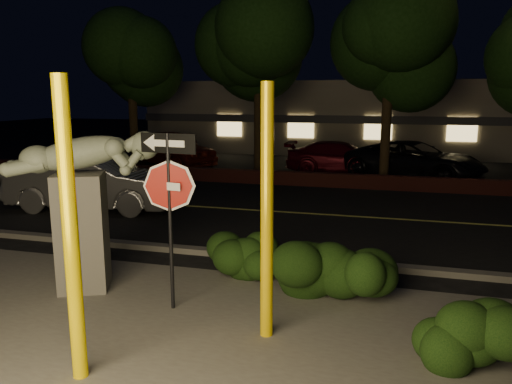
{
  "coord_description": "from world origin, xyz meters",
  "views": [
    {
      "loc": [
        2.8,
        -6.36,
        3.25
      ],
      "look_at": [
        0.55,
        1.78,
        1.6
      ],
      "focal_mm": 35.0,
      "sensor_mm": 36.0,
      "label": 1
    }
  ],
  "objects_px": {
    "sculpture": "(83,194)",
    "parked_car_darkred": "(341,158)",
    "signpost": "(169,187)",
    "parked_car_red": "(172,148)",
    "yellow_pole_right": "(267,215)",
    "parked_car_dark": "(414,160)",
    "silver_sedan": "(94,182)",
    "yellow_pole_left": "(71,234)"
  },
  "relations": [
    {
      "from": "parked_car_red",
      "to": "parked_car_dark",
      "type": "height_order",
      "value": "parked_car_red"
    },
    {
      "from": "silver_sedan",
      "to": "parked_car_red",
      "type": "height_order",
      "value": "parked_car_red"
    },
    {
      "from": "parked_car_dark",
      "to": "yellow_pole_left",
      "type": "bearing_deg",
      "value": -173.16
    },
    {
      "from": "yellow_pole_right",
      "to": "signpost",
      "type": "distance_m",
      "value": 1.68
    },
    {
      "from": "parked_car_darkred",
      "to": "yellow_pole_left",
      "type": "bearing_deg",
      "value": 173.78
    },
    {
      "from": "yellow_pole_right",
      "to": "parked_car_red",
      "type": "height_order",
      "value": "yellow_pole_right"
    },
    {
      "from": "signpost",
      "to": "sculpture",
      "type": "distance_m",
      "value": 1.81
    },
    {
      "from": "sculpture",
      "to": "parked_car_darkred",
      "type": "height_order",
      "value": "sculpture"
    },
    {
      "from": "yellow_pole_left",
      "to": "signpost",
      "type": "bearing_deg",
      "value": 83.33
    },
    {
      "from": "yellow_pole_left",
      "to": "sculpture",
      "type": "distance_m",
      "value": 2.85
    },
    {
      "from": "parked_car_darkred",
      "to": "parked_car_dark",
      "type": "xyz_separation_m",
      "value": [
        2.87,
        -0.66,
        0.07
      ]
    },
    {
      "from": "silver_sedan",
      "to": "parked_car_darkred",
      "type": "bearing_deg",
      "value": -42.54
    },
    {
      "from": "parked_car_red",
      "to": "sculpture",
      "type": "bearing_deg",
      "value": -130.91
    },
    {
      "from": "parked_car_darkred",
      "to": "yellow_pole_right",
      "type": "bearing_deg",
      "value": -179.57
    },
    {
      "from": "yellow_pole_right",
      "to": "parked_car_red",
      "type": "bearing_deg",
      "value": 118.98
    },
    {
      "from": "sculpture",
      "to": "parked_car_dark",
      "type": "distance_m",
      "value": 14.45
    },
    {
      "from": "silver_sedan",
      "to": "parked_car_dark",
      "type": "xyz_separation_m",
      "value": [
        8.99,
        7.99,
        -0.05
      ]
    },
    {
      "from": "yellow_pole_right",
      "to": "parked_car_dark",
      "type": "height_order",
      "value": "yellow_pole_right"
    },
    {
      "from": "yellow_pole_left",
      "to": "yellow_pole_right",
      "type": "distance_m",
      "value": 2.42
    },
    {
      "from": "signpost",
      "to": "parked_car_red",
      "type": "distance_m",
      "value": 16.09
    },
    {
      "from": "signpost",
      "to": "silver_sedan",
      "type": "distance_m",
      "value": 7.65
    },
    {
      "from": "parked_car_red",
      "to": "parked_car_darkred",
      "type": "height_order",
      "value": "parked_car_red"
    },
    {
      "from": "yellow_pole_left",
      "to": "sculpture",
      "type": "relative_size",
      "value": 1.3
    },
    {
      "from": "signpost",
      "to": "yellow_pole_right",
      "type": "bearing_deg",
      "value": -9.06
    },
    {
      "from": "sculpture",
      "to": "parked_car_red",
      "type": "bearing_deg",
      "value": 84.88
    },
    {
      "from": "yellow_pole_right",
      "to": "parked_car_dark",
      "type": "xyz_separation_m",
      "value": [
        2.35,
        14.1,
        -0.97
      ]
    },
    {
      "from": "yellow_pole_left",
      "to": "sculpture",
      "type": "xyz_separation_m",
      "value": [
        -1.51,
        2.42,
        -0.09
      ]
    },
    {
      "from": "signpost",
      "to": "sculpture",
      "type": "height_order",
      "value": "signpost"
    },
    {
      "from": "yellow_pole_left",
      "to": "silver_sedan",
      "type": "relative_size",
      "value": 0.72
    },
    {
      "from": "yellow_pole_left",
      "to": "silver_sedan",
      "type": "xyz_separation_m",
      "value": [
        -4.8,
        7.68,
        -0.94
      ]
    },
    {
      "from": "signpost",
      "to": "sculpture",
      "type": "relative_size",
      "value": 1.02
    },
    {
      "from": "sculpture",
      "to": "parked_car_darkred",
      "type": "bearing_deg",
      "value": 54.02
    },
    {
      "from": "parked_car_darkred",
      "to": "signpost",
      "type": "bearing_deg",
      "value": 174.07
    },
    {
      "from": "silver_sedan",
      "to": "parked_car_red",
      "type": "bearing_deg",
      "value": 3.49
    },
    {
      "from": "yellow_pole_right",
      "to": "signpost",
      "type": "relative_size",
      "value": 1.26
    },
    {
      "from": "silver_sedan",
      "to": "sculpture",
      "type": "bearing_deg",
      "value": -155.19
    },
    {
      "from": "sculpture",
      "to": "parked_car_dark",
      "type": "height_order",
      "value": "sculpture"
    },
    {
      "from": "yellow_pole_right",
      "to": "signpost",
      "type": "height_order",
      "value": "yellow_pole_right"
    },
    {
      "from": "parked_car_darkred",
      "to": "sculpture",
      "type": "bearing_deg",
      "value": 166.9
    },
    {
      "from": "sculpture",
      "to": "silver_sedan",
      "type": "bearing_deg",
      "value": 97.57
    },
    {
      "from": "signpost",
      "to": "parked_car_darkred",
      "type": "xyz_separation_m",
      "value": [
        1.08,
        14.29,
        -1.25
      ]
    },
    {
      "from": "signpost",
      "to": "parked_car_darkred",
      "type": "bearing_deg",
      "value": 92.69
    }
  ]
}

